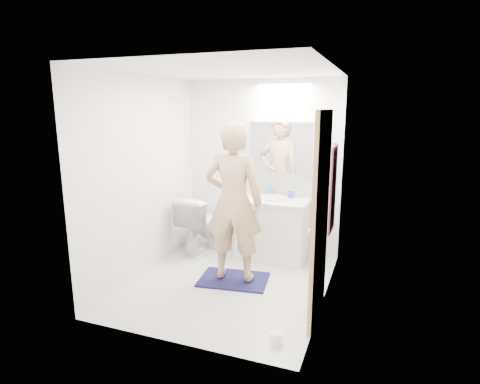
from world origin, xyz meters
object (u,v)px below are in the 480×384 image
at_px(person, 233,202).
at_px(toilet_paper_roll, 276,338).
at_px(soap_bottle_b, 268,190).
at_px(toilet, 202,224).
at_px(toothbrush_cup, 291,195).
at_px(soap_bottle_a, 254,186).
at_px(vanity_cabinet, 272,230).
at_px(medicine_cabinet, 282,147).

xyz_separation_m(person, toilet_paper_roll, (0.81, -1.04, -0.91)).
xyz_separation_m(soap_bottle_b, toilet_paper_roll, (0.70, -2.09, -0.86)).
relative_size(person, soap_bottle_b, 10.43).
bearing_deg(toilet, person, 142.61).
relative_size(toilet, toothbrush_cup, 8.70).
xyz_separation_m(toilet, toothbrush_cup, (1.20, 0.28, 0.45)).
bearing_deg(soap_bottle_a, toothbrush_cup, 1.10).
height_order(toilet, toilet_paper_roll, toilet).
bearing_deg(vanity_cabinet, soap_bottle_a, 154.73).
xyz_separation_m(toilet, soap_bottle_a, (0.67, 0.27, 0.53)).
relative_size(toilet, person, 0.45).
distance_m(vanity_cabinet, soap_bottle_b, 0.56).
distance_m(soap_bottle_a, soap_bottle_b, 0.20).
distance_m(vanity_cabinet, medicine_cabinet, 1.13).
relative_size(medicine_cabinet, toilet, 1.08).
distance_m(medicine_cabinet, soap_bottle_a, 0.67).
height_order(vanity_cabinet, toilet_paper_roll, vanity_cabinet).
bearing_deg(toilet_paper_roll, soap_bottle_a, 113.61).
bearing_deg(toothbrush_cup, toilet, -167.07).
height_order(medicine_cabinet, soap_bottle_a, medicine_cabinet).
bearing_deg(vanity_cabinet, soap_bottle_b, 123.96).
relative_size(toilet, soap_bottle_b, 4.67).
xyz_separation_m(vanity_cabinet, medicine_cabinet, (0.05, 0.21, 1.11)).
bearing_deg(soap_bottle_a, soap_bottle_b, 8.68).
bearing_deg(vanity_cabinet, toilet_paper_roll, -73.03).
height_order(soap_bottle_a, toilet_paper_roll, soap_bottle_a).
height_order(person, toothbrush_cup, person).
bearing_deg(soap_bottle_b, medicine_cabinet, 9.98).
height_order(medicine_cabinet, toothbrush_cup, medicine_cabinet).
distance_m(soap_bottle_a, toothbrush_cup, 0.53).
height_order(vanity_cabinet, toilet, toilet).
relative_size(soap_bottle_a, toilet_paper_roll, 2.24).
height_order(toilet, person, person).
relative_size(person, soap_bottle_a, 7.40).
distance_m(person, soap_bottle_b, 1.06).
bearing_deg(soap_bottle_b, toilet, -161.30).
relative_size(vanity_cabinet, toilet, 1.10).
bearing_deg(soap_bottle_b, soap_bottle_a, -171.32).
xyz_separation_m(toilet, person, (0.77, -0.75, 0.55)).
relative_size(person, toilet_paper_roll, 16.61).
bearing_deg(medicine_cabinet, soap_bottle_a, -170.71).
relative_size(soap_bottle_b, toothbrush_cup, 1.86).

